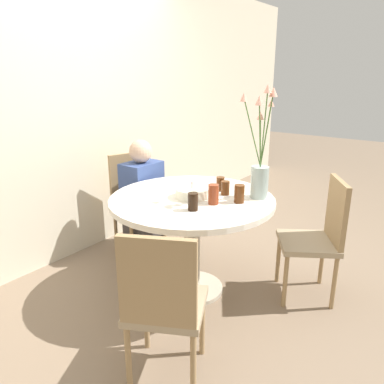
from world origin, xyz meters
TOP-DOWN VIEW (x-y plane):
  - ground_plane at (0.00, 0.00)m, footprint 16.00×16.00m
  - wall_back at (0.00, 1.28)m, footprint 8.00×0.05m
  - dining_table at (0.00, 0.00)m, footprint 1.19×1.19m
  - chair_far_back at (0.29, 0.88)m, footprint 0.51×0.51m
  - chair_right_flank at (-0.82, -0.43)m, footprint 0.54×0.54m
  - chair_near_front at (0.49, -0.79)m, footprint 0.55×0.55m
  - birthday_cake at (-0.00, -0.00)m, footprint 0.24×0.24m
  - flower_vase at (0.26, -0.40)m, footprint 0.25×0.23m
  - side_plate at (0.34, 0.16)m, footprint 0.18×0.18m
  - drink_glass_0 at (-0.03, -0.20)m, footprint 0.07×0.07m
  - drink_glass_1 at (0.10, -0.33)m, footprint 0.07×0.07m
  - drink_glass_2 at (0.20, -0.16)m, footprint 0.06×0.06m
  - drink_glass_3 at (-0.21, -0.16)m, footprint 0.07×0.07m
  - drink_glass_4 at (0.26, -0.08)m, footprint 0.06×0.06m
  - person_woman at (0.24, 0.73)m, footprint 0.34×0.24m

SIDE VIEW (x-z plane):
  - ground_plane at x=0.00m, z-range 0.00..0.00m
  - person_woman at x=0.24m, z-range -0.03..1.04m
  - chair_far_back at x=0.29m, z-range 0.06..0.97m
  - chair_right_flank at x=-0.82m, z-range 0.06..0.97m
  - chair_near_front at x=0.49m, z-range 0.06..0.97m
  - dining_table at x=0.00m, z-range 0.24..1.00m
  - side_plate at x=0.34m, z-range 0.76..0.77m
  - birthday_cake at x=0.00m, z-range 0.74..0.85m
  - drink_glass_2 at x=0.20m, z-range 0.76..0.86m
  - drink_glass_4 at x=0.26m, z-range 0.76..0.87m
  - drink_glass_3 at x=-0.21m, z-range 0.76..0.88m
  - drink_glass_1 at x=0.10m, z-range 0.76..0.89m
  - drink_glass_0 at x=-0.03m, z-range 0.76..0.90m
  - flower_vase at x=0.26m, z-range 0.60..1.39m
  - wall_back at x=0.00m, z-range 0.00..2.60m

